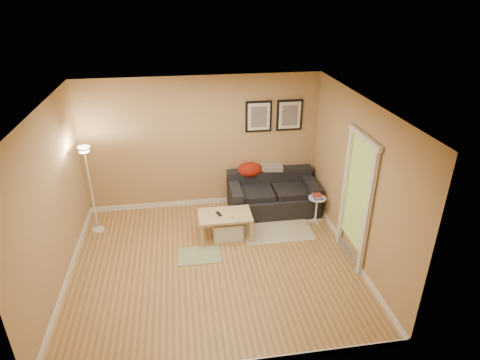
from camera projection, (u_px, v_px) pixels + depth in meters
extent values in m
plane|color=tan|center=(214.00, 264.00, 6.55)|extent=(4.50, 4.50, 0.00)
plane|color=white|center=(209.00, 106.00, 5.40)|extent=(4.50, 4.50, 0.00)
plane|color=tan|center=(202.00, 144.00, 7.75)|extent=(4.50, 0.00, 4.50)
plane|color=tan|center=(230.00, 282.00, 4.20)|extent=(4.50, 0.00, 4.50)
plane|color=tan|center=(51.00, 204.00, 5.67)|extent=(0.00, 4.00, 4.00)
plane|color=tan|center=(357.00, 182.00, 6.28)|extent=(0.00, 4.00, 4.00)
cube|color=white|center=(205.00, 202.00, 8.29)|extent=(4.50, 0.02, 0.10)
cube|color=white|center=(69.00, 275.00, 6.22)|extent=(0.02, 4.00, 0.10)
cube|color=white|center=(347.00, 248.00, 6.83)|extent=(0.02, 4.00, 0.10)
cube|color=beige|center=(276.00, 230.00, 7.43)|extent=(1.25, 0.85, 0.01)
cube|color=#668C4C|center=(199.00, 255.00, 6.74)|extent=(0.70, 0.50, 0.01)
cube|color=black|center=(219.00, 214.00, 7.04)|extent=(0.10, 0.17, 0.02)
cylinder|color=yellow|center=(232.00, 216.00, 6.97)|extent=(0.07, 0.07, 0.03)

